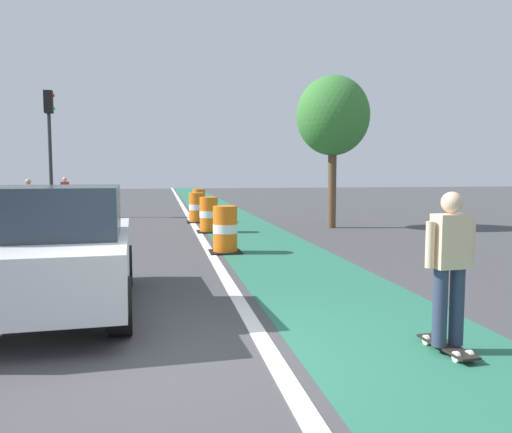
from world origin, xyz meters
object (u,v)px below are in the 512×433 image
Objects in this scene: pedestrian_crossing at (29,200)px; traffic_barrel_far at (199,202)px; skateboarder_on_lane at (450,267)px; traffic_barrel_mid at (209,215)px; traffic_barrel_front at (225,230)px; street_tree_sidewalk at (333,117)px; parked_sedan_nearest at (58,251)px; pedestrian_waiting at (65,194)px; traffic_barrel_back at (197,208)px; traffic_light_corner at (50,131)px.

traffic_barrel_far is at bearing 26.74° from pedestrian_crossing.
skateboarder_on_lane is 1.55× the size of traffic_barrel_mid.
traffic_barrel_front is at bearing -89.80° from traffic_barrel_mid.
street_tree_sidewalk reaches higher than traffic_barrel_far.
skateboarder_on_lane is 0.34× the size of street_tree_sidewalk.
skateboarder_on_lane is at bearing -29.07° from parked_sedan_nearest.
skateboarder_on_lane is at bearing -103.03° from street_tree_sidewalk.
pedestrian_crossing is 0.32× the size of street_tree_sidewalk.
pedestrian_crossing is at bearing -94.87° from pedestrian_waiting.
parked_sedan_nearest is at bearing -127.54° from street_tree_sidewalk.
parked_sedan_nearest reaches higher than skateboarder_on_lane.
traffic_barrel_far is at bearing 89.01° from traffic_barrel_front.
skateboarder_on_lane is 17.97m from traffic_barrel_far.
traffic_barrel_far is at bearing 84.69° from traffic_barrel_back.
pedestrian_crossing is (-5.97, 0.74, 0.33)m from traffic_barrel_back.
parked_sedan_nearest reaches higher than traffic_barrel_far.
parked_sedan_nearest is at bearing -108.22° from traffic_barrel_mid.
traffic_barrel_front is (2.82, 4.51, -0.30)m from parked_sedan_nearest.
parked_sedan_nearest is at bearing -102.82° from traffic_barrel_back.
pedestrian_crossing and pedestrian_waiting have the same top height.
pedestrian_waiting reaches higher than traffic_barrel_far.
traffic_light_corner reaches higher than traffic_barrel_mid.
pedestrian_crossing is at bearing -153.26° from traffic_barrel_far.
traffic_barrel_front is at bearing -132.35° from street_tree_sidewalk.
traffic_barrel_front is 9.96m from pedestrian_crossing.
traffic_light_corner reaches higher than street_tree_sidewalk.
traffic_barrel_mid and traffic_barrel_far have the same top height.
pedestrian_crossing is at bearing 128.09° from traffic_barrel_front.
traffic_barrel_far is 0.22× the size of street_tree_sidewalk.
pedestrian_crossing is 1.00× the size of pedestrian_waiting.
skateboarder_on_lane is at bearing -82.16° from traffic_barrel_mid.
parked_sedan_nearest is at bearing -100.95° from traffic_barrel_far.
skateboarder_on_lane is at bearing -66.87° from traffic_light_corner.
traffic_barrel_mid is 5.22m from street_tree_sidewalk.
parked_sedan_nearest is 17.34m from pedestrian_waiting.
traffic_barrel_back and traffic_barrel_far have the same top height.
street_tree_sidewalk is (10.27, -3.30, 2.80)m from pedestrian_crossing.
street_tree_sidewalk reaches higher than parked_sedan_nearest.
traffic_barrel_far is at bearing 88.33° from traffic_barrel_mid.
pedestrian_waiting is at bearing 85.13° from pedestrian_crossing.
traffic_barrel_back is at bearing -29.13° from traffic_light_corner.
street_tree_sidewalk is at bearing -17.82° from pedestrian_crossing.
traffic_barrel_back is (2.64, 11.60, -0.30)m from parked_sedan_nearest.
pedestrian_crossing is at bearing 148.00° from traffic_barrel_mid.
skateboarder_on_lane reaches higher than pedestrian_crossing.
traffic_barrel_back is at bearing 92.99° from traffic_barrel_mid.
pedestrian_crossing is at bearing 172.91° from traffic_barrel_back.
pedestrian_waiting is at bearing 110.35° from skateboarder_on_lane.
parked_sedan_nearest reaches higher than pedestrian_waiting.
traffic_barrel_far is (0.20, 7.02, 0.00)m from traffic_barrel_mid.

